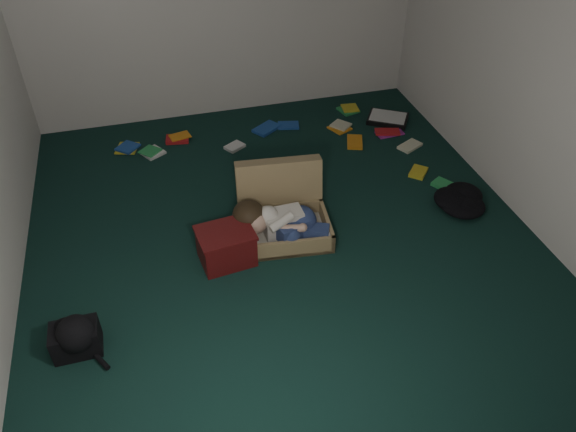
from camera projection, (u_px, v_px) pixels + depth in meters
name	position (u px, v px, depth m)	size (l,w,h in m)	color
floor	(283.00, 238.00, 4.54)	(4.50, 4.50, 0.00)	black
wall_front	(441.00, 363.00, 2.04)	(4.50, 4.50, 0.00)	white
wall_right	(543.00, 59.00, 4.14)	(4.50, 4.50, 0.00)	white
suitcase	(283.00, 211.00, 4.57)	(0.78, 0.76, 0.52)	#9D8356
person	(280.00, 222.00, 4.40)	(0.75, 0.43, 0.32)	silver
maroon_bin	(226.00, 246.00, 4.25)	(0.45, 0.38, 0.29)	#511011
backpack	(76.00, 338.00, 3.61)	(0.38, 0.30, 0.23)	black
clothing_pile	(463.00, 201.00, 4.82)	(0.41, 0.33, 0.13)	black
paper_tray	(388.00, 119.00, 6.02)	(0.51, 0.48, 0.06)	black
book_scatter	(310.00, 140.00, 5.70)	(3.04, 1.80, 0.02)	gold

